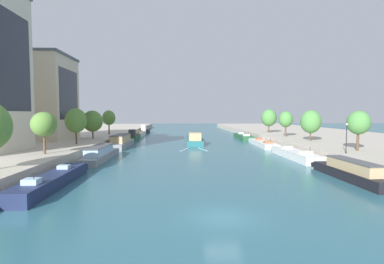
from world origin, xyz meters
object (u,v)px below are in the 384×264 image
tree_left_third (93,121)px  tree_left_nearest (109,118)px  moored_boat_left_gap_after (53,180)px  tree_right_end_of_row (311,122)px  tree_right_nearest (269,118)px  moored_boat_right_gap_after (350,171)px  tree_right_midway (358,123)px  moored_boat_left_end (134,137)px  tree_right_far (286,119)px  moored_boat_right_lone (262,143)px  lamppost_right_bank (346,137)px  moored_boat_right_near (294,154)px  moored_boat_left_midway (139,134)px  moored_boat_left_near (145,131)px  moored_boat_right_second (243,137)px  tree_left_distant (76,121)px  tree_left_past_mid (44,124)px  barge_midriver (194,139)px  moored_boat_left_lone (121,142)px  moored_boat_left_second (101,154)px

tree_left_third → tree_left_nearest: 12.47m
moored_boat_left_gap_after → tree_left_nearest: bearing=97.0°
tree_right_end_of_row → tree_right_nearest: bearing=90.7°
moored_boat_right_gap_after → tree_right_midway: 13.60m
moored_boat_left_end → tree_left_nearest: bearing=-148.8°
tree_left_third → tree_right_far: (44.35, 4.15, 0.29)m
moored_boat_left_end → moored_boat_right_lone: (31.57, -14.58, -0.45)m
tree_left_third → tree_right_nearest: (44.76, 18.47, 0.44)m
tree_right_far → lamppost_right_bank: 29.44m
moored_boat_right_near → moored_boat_right_lone: moored_boat_right_near is taller
moored_boat_left_midway → tree_right_nearest: (38.91, -12.43, 5.43)m
moored_boat_left_end → tree_right_far: tree_right_far is taller
moored_boat_left_near → moored_boat_right_second: 39.62m
tree_left_third → moored_boat_right_near: bearing=-24.5°
tree_left_nearest → moored_boat_left_gap_after: bearing=-83.0°
tree_left_distant → tree_right_far: 46.58m
moored_boat_left_near → tree_right_nearest: bearing=-33.4°
moored_boat_left_end → tree_right_end_of_row: tree_right_end_of_row is taller
tree_right_nearest → tree_left_third: bearing=-157.6°
moored_boat_left_midway → lamppost_right_bank: size_ratio=3.36×
tree_left_past_mid → barge_midriver: bearing=56.2°
tree_left_past_mid → tree_left_third: bearing=91.5°
moored_boat_left_midway → tree_right_nearest: bearing=-17.7°
moored_boat_left_end → tree_right_end_of_row: bearing=-31.2°
tree_left_nearest → lamppost_right_bank: tree_left_nearest is taller
moored_boat_left_near → tree_left_nearest: 32.46m
tree_right_end_of_row → tree_right_far: tree_right_end_of_row is taller
moored_boat_left_lone → tree_left_distant: tree_left_distant is taller
moored_boat_left_end → moored_boat_left_second: bearing=-90.0°
moored_boat_left_midway → moored_boat_left_lone: bearing=-89.3°
moored_boat_right_gap_after → tree_right_end_of_row: tree_right_end_of_row is taller
moored_boat_right_near → lamppost_right_bank: (4.01, -7.88, 3.49)m
moored_boat_left_end → tree_right_end_of_row: (38.64, -23.45, 4.74)m
moored_boat_left_end → moored_boat_right_gap_after: size_ratio=1.02×
moored_boat_right_gap_after → moored_boat_left_midway: bearing=116.5°
barge_midriver → moored_boat_left_midway: size_ratio=1.59×
moored_boat_left_lone → tree_right_midway: tree_right_midway is taller
moored_boat_left_lone → tree_right_midway: (38.87, -22.27, 4.81)m
tree_right_midway → tree_left_third: bearing=153.3°
barge_midriver → tree_right_nearest: tree_right_nearest is taller
tree_left_distant → moored_boat_right_near: bearing=-9.3°
tree_right_nearest → moored_boat_left_lone: bearing=-153.9°
moored_boat_left_end → tree_right_nearest: 38.76m
moored_boat_right_lone → tree_left_past_mid: 45.54m
moored_boat_left_near → moored_boat_left_lone: bearing=-89.9°
moored_boat_left_lone → tree_left_nearest: size_ratio=2.42×
moored_boat_left_lone → tree_right_midway: size_ratio=2.61×
tree_left_past_mid → tree_right_end_of_row: bearing=20.5°
moored_boat_left_end → moored_boat_right_near: (31.47, -33.28, -0.34)m
moored_boat_left_midway → tree_left_nearest: bearing=-106.2°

